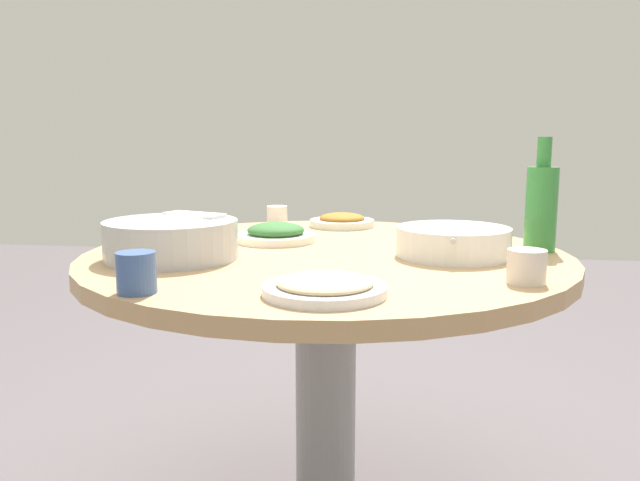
{
  "coord_description": "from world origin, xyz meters",
  "views": [
    {
      "loc": [
        -1.49,
        -0.2,
        1.02
      ],
      "look_at": [
        -0.04,
        0.01,
        0.78
      ],
      "focal_mm": 35.54,
      "sensor_mm": 36.0,
      "label": 1
    }
  ],
  "objects": [
    {
      "name": "soup_bowl",
      "position": [
        -0.01,
        -0.3,
        0.78
      ],
      "size": [
        0.29,
        0.26,
        0.07
      ],
      "color": "white",
      "rests_on": "round_dining_table"
    },
    {
      "name": "green_bottle",
      "position": [
        0.09,
        -0.51,
        0.86
      ],
      "size": [
        0.08,
        0.08,
        0.27
      ],
      "color": "#37863B",
      "rests_on": "round_dining_table"
    },
    {
      "name": "dish_stirfry",
      "position": [
        0.44,
        0.01,
        0.76
      ],
      "size": [
        0.2,
        0.2,
        0.04
      ],
      "color": "white",
      "rests_on": "round_dining_table"
    },
    {
      "name": "dish_greens",
      "position": [
        0.14,
        0.15,
        0.77
      ],
      "size": [
        0.21,
        0.21,
        0.05
      ],
      "color": "white",
      "rests_on": "round_dining_table"
    },
    {
      "name": "round_dining_table",
      "position": [
        0.0,
        0.0,
        0.6
      ],
      "size": [
        1.16,
        1.16,
        0.75
      ],
      "color": "#99999E",
      "rests_on": "ground"
    },
    {
      "name": "tea_cup_near",
      "position": [
        0.47,
        0.22,
        0.78
      ],
      "size": [
        0.07,
        0.07,
        0.06
      ],
      "primitive_type": "cylinder",
      "color": "white",
      "rests_on": "round_dining_table"
    },
    {
      "name": "tea_cup_far",
      "position": [
        -0.27,
        -0.42,
        0.78
      ],
      "size": [
        0.07,
        0.07,
        0.07
      ],
      "primitive_type": "cylinder",
      "color": "silver",
      "rests_on": "round_dining_table"
    },
    {
      "name": "rice_bowl",
      "position": [
        -0.14,
        0.34,
        0.79
      ],
      "size": [
        0.3,
        0.3,
        0.1
      ],
      "color": "#B2B5BA",
      "rests_on": "round_dining_table"
    },
    {
      "name": "tea_cup_side",
      "position": [
        -0.45,
        0.28,
        0.78
      ],
      "size": [
        0.07,
        0.07,
        0.07
      ],
      "primitive_type": "cylinder",
      "color": "#3C5994",
      "rests_on": "round_dining_table"
    },
    {
      "name": "dish_noodles",
      "position": [
        -0.42,
        -0.05,
        0.76
      ],
      "size": [
        0.22,
        0.22,
        0.04
      ],
      "color": "silver",
      "rests_on": "round_dining_table"
    }
  ]
}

